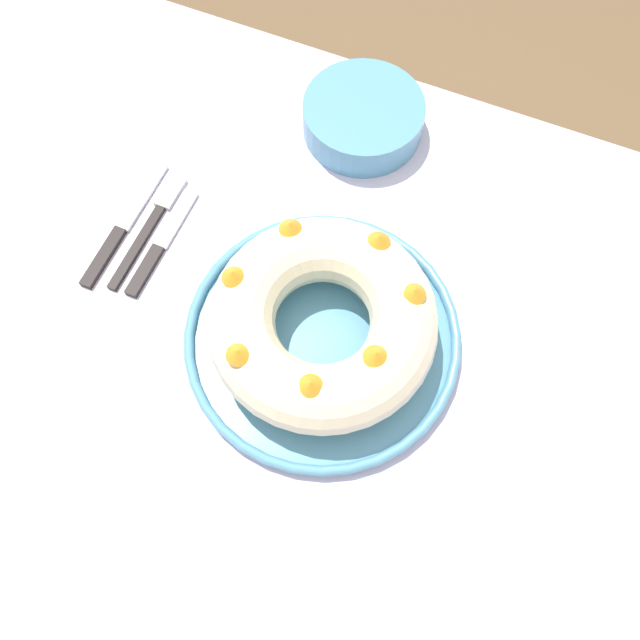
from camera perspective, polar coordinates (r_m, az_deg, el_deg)
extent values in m
plane|color=brown|center=(1.50, -0.34, -13.20)|extent=(8.00, 8.00, 0.00)
cube|color=silver|center=(0.77, -0.64, -4.11)|extent=(1.59, 0.92, 0.03)
cylinder|color=brown|center=(1.51, -20.99, 14.92)|extent=(0.06, 0.06, 0.74)
cylinder|color=#518EB2|center=(0.76, 0.00, -1.57)|extent=(0.32, 0.32, 0.01)
torus|color=#518EB2|center=(0.75, 0.00, -1.31)|extent=(0.33, 0.33, 0.01)
torus|color=beige|center=(0.71, 0.00, 0.00)|extent=(0.26, 0.26, 0.08)
cone|color=orange|center=(0.64, -0.87, -5.90)|extent=(0.03, 0.03, 0.01)
cone|color=orange|center=(0.65, 5.20, -3.03)|extent=(0.03, 0.03, 0.01)
cone|color=orange|center=(0.68, 8.65, 2.57)|extent=(0.04, 0.04, 0.01)
cone|color=orange|center=(0.71, 5.42, 7.39)|extent=(0.04, 0.04, 0.01)
cone|color=orange|center=(0.71, -2.74, 8.58)|extent=(0.03, 0.03, 0.01)
cone|color=orange|center=(0.69, -7.98, 4.13)|extent=(0.04, 0.04, 0.01)
cone|color=orange|center=(0.65, -7.55, -2.98)|extent=(0.03, 0.03, 0.01)
cube|color=black|center=(0.85, -16.38, 6.42)|extent=(0.01, 0.13, 0.01)
cube|color=silver|center=(0.88, -13.52, 11.29)|extent=(0.02, 0.05, 0.01)
cube|color=black|center=(0.85, -19.18, 5.44)|extent=(0.02, 0.09, 0.01)
cube|color=silver|center=(0.88, -15.97, 10.85)|extent=(0.02, 0.11, 0.00)
cube|color=black|center=(0.83, -15.71, 4.35)|extent=(0.02, 0.08, 0.01)
cube|color=silver|center=(0.85, -13.05, 9.01)|extent=(0.02, 0.09, 0.00)
cylinder|color=#518EB2|center=(0.91, 3.96, 17.96)|extent=(0.17, 0.17, 0.05)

